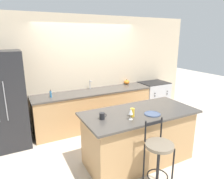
{
  "coord_description": "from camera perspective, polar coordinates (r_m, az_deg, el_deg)",
  "views": [
    {
      "loc": [
        -1.76,
        -3.96,
        2.21
      ],
      "look_at": [
        0.06,
        -0.47,
        1.15
      ],
      "focal_mm": 32.0,
      "sensor_mm": 36.0,
      "label": 1
    }
  ],
  "objects": [
    {
      "name": "ground_plane",
      "position": [
        4.86,
        -3.27,
        -11.99
      ],
      "size": [
        18.0,
        18.0,
        0.0
      ],
      "primitive_type": "plane",
      "color": "beige"
    },
    {
      "name": "wall_back",
      "position": [
        5.07,
        -6.89,
        5.2
      ],
      "size": [
        6.0,
        0.07,
        2.7
      ],
      "color": "beige",
      "rests_on": "ground_plane"
    },
    {
      "name": "back_counter",
      "position": [
        5.0,
        -5.2,
        -5.44
      ],
      "size": [
        2.91,
        0.7,
        0.92
      ],
      "color": "tan",
      "rests_on": "ground_plane"
    },
    {
      "name": "sink_faucet",
      "position": [
        5.01,
        -6.25,
        1.69
      ],
      "size": [
        0.02,
        0.13,
        0.22
      ],
      "color": "#ADAFB5",
      "rests_on": "back_counter"
    },
    {
      "name": "kitchen_island",
      "position": [
        3.68,
        7.66,
        -13.14
      ],
      "size": [
        1.99,
        0.95,
        0.95
      ],
      "color": "tan",
      "rests_on": "ground_plane"
    },
    {
      "name": "refrigerator",
      "position": [
        4.47,
        -28.92,
        -2.93
      ],
      "size": [
        0.87,
        0.76,
        1.94
      ],
      "color": "#232326",
      "rests_on": "ground_plane"
    },
    {
      "name": "oven_range",
      "position": [
        5.93,
        11.72,
        -2.37
      ],
      "size": [
        0.77,
        0.64,
        0.93
      ],
      "color": "#B7B7BC",
      "rests_on": "ground_plane"
    },
    {
      "name": "bar_stool_near",
      "position": [
        3.05,
        13.18,
        -17.11
      ],
      "size": [
        0.4,
        0.4,
        1.06
      ],
      "color": "black",
      "rests_on": "ground_plane"
    },
    {
      "name": "dinner_plate",
      "position": [
        3.39,
        11.43,
        -6.84
      ],
      "size": [
        0.27,
        0.27,
        0.02
      ],
      "color": "#425170",
      "rests_on": "kitchen_island"
    },
    {
      "name": "wine_glass",
      "position": [
        3.11,
        5.41,
        -6.37
      ],
      "size": [
        0.07,
        0.07,
        0.18
      ],
      "color": "white",
      "rests_on": "kitchen_island"
    },
    {
      "name": "coffee_mug",
      "position": [
        3.14,
        -2.8,
        -7.56
      ],
      "size": [
        0.12,
        0.08,
        0.1
      ],
      "color": "#232326",
      "rests_on": "kitchen_island"
    },
    {
      "name": "tumbler_cup",
      "position": [
        3.23,
        5.84,
        -6.57
      ],
      "size": [
        0.07,
        0.07,
        0.14
      ],
      "color": "gold",
      "rests_on": "kitchen_island"
    },
    {
      "name": "pumpkin_decoration",
      "position": [
        5.51,
        4.23,
        2.12
      ],
      "size": [
        0.15,
        0.15,
        0.14
      ],
      "color": "orange",
      "rests_on": "back_counter"
    },
    {
      "name": "soap_bottle",
      "position": [
        4.51,
        -17.12,
        -1.27
      ],
      "size": [
        0.04,
        0.04,
        0.17
      ],
      "color": "teal",
      "rests_on": "back_counter"
    }
  ]
}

